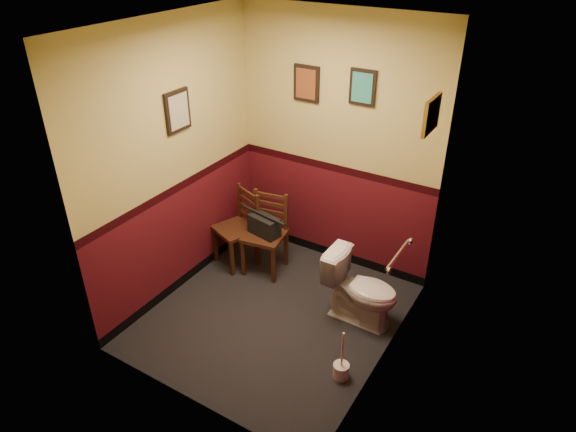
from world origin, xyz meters
name	(u,v)px	position (x,y,z in m)	size (l,w,h in m)	color
floor	(275,315)	(0.00, 0.00, 0.00)	(2.20, 2.40, 0.00)	black
ceiling	(270,25)	(0.00, 0.00, 2.70)	(2.20, 2.40, 0.00)	silver
wall_back	(336,146)	(0.00, 1.20, 1.35)	(2.20, 2.70, 0.00)	#511019
wall_front	(176,263)	(0.00, -1.20, 1.35)	(2.20, 2.70, 0.00)	#511019
wall_left	(175,165)	(-1.10, 0.00, 1.35)	(2.40, 2.70, 0.00)	#511019
wall_right	(396,228)	(1.10, 0.00, 1.35)	(2.40, 2.70, 0.00)	#511019
grab_bar	(398,255)	(1.07, 0.25, 0.95)	(0.05, 0.56, 0.06)	silver
framed_print_back_a	(306,84)	(-0.35, 1.18, 1.95)	(0.28, 0.04, 0.36)	black
framed_print_back_b	(363,87)	(0.25, 1.18, 2.00)	(0.26, 0.04, 0.34)	black
framed_print_left	(178,111)	(-1.08, 0.10, 1.85)	(0.04, 0.30, 0.38)	black
framed_print_right	(431,115)	(1.08, 0.60, 2.05)	(0.04, 0.34, 0.28)	olive
toilet	(361,290)	(0.72, 0.39, 0.35)	(0.40, 0.71, 0.70)	white
toilet_brush	(341,370)	(0.89, -0.37, 0.08)	(0.14, 0.14, 0.49)	silver
chair_left	(239,228)	(-0.84, 0.59, 0.43)	(0.52, 0.52, 0.86)	#402113
chair_right	(266,234)	(-0.51, 0.63, 0.44)	(0.47, 0.47, 0.88)	#402113
handbag	(264,225)	(-0.50, 0.59, 0.57)	(0.36, 0.23, 0.25)	black
tp_stack	(329,263)	(0.09, 0.96, 0.07)	(0.20, 0.11, 0.18)	silver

